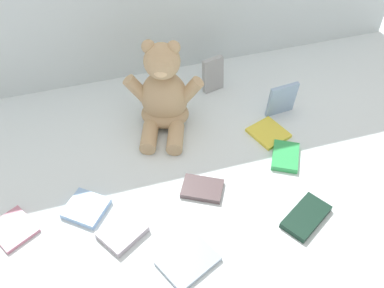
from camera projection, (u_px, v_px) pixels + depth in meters
The scene contains 12 objects.
ground_plane at pixel (186, 143), 1.31m from camera, with size 3.20×3.20×0.00m, color silver.
teddy_bear at pixel (164, 96), 1.29m from camera, with size 0.24×0.24×0.29m.
book_case_0 at pixel (13, 229), 1.09m from camera, with size 0.09×0.10×0.01m, color #BB748C.
book_case_1 at pixel (306, 217), 1.12m from camera, with size 0.07×0.13×0.02m, color black.
book_case_2 at pixel (86, 208), 1.13m from camera, with size 0.09×0.10×0.02m, color #89B4E4.
book_case_3 at pixel (268, 133), 1.33m from camera, with size 0.10×0.11×0.01m, color yellow.
book_case_4 at pixel (122, 232), 1.08m from camera, with size 0.09×0.10×0.02m, color #9F95A1.
book_case_5 at pixel (285, 156), 1.26m from camera, with size 0.07×0.11×0.02m, color green.
book_case_6 at pixel (202, 189), 1.18m from camera, with size 0.08×0.11×0.01m, color #554648.
book_case_7 at pixel (282, 100), 1.36m from camera, with size 0.09×0.01×0.11m, color #89A8CB.
book_case_8 at pixel (188, 261), 1.03m from camera, with size 0.10×0.13×0.01m, color #8A9AAC.
book_case_9 at pixel (213, 74), 1.44m from camera, with size 0.07×0.02×0.12m, color #A0A2A5.
Camera 1 is at (-0.24, -0.87, 0.94)m, focal length 40.79 mm.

